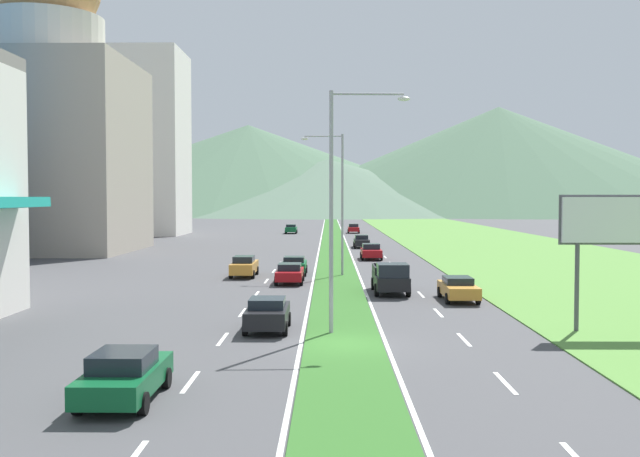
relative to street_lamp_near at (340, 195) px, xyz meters
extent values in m
plane|color=#424244|center=(0.13, -2.44, -6.11)|extent=(600.00, 600.00, 0.00)
cube|color=#2D6023|center=(0.13, 57.56, -6.08)|extent=(3.20, 240.00, 0.06)
cube|color=#518438|center=(20.73, 57.56, -6.08)|extent=(24.00, 240.00, 0.06)
cube|color=silver|center=(-4.97, -8.34, -6.10)|extent=(0.16, 2.80, 0.01)
cube|color=silver|center=(-4.97, -1.28, -6.10)|extent=(0.16, 2.80, 0.01)
cube|color=silver|center=(-4.97, 5.77, -6.10)|extent=(0.16, 2.80, 0.01)
cube|color=silver|center=(-4.97, 12.82, -6.10)|extent=(0.16, 2.80, 0.01)
cube|color=silver|center=(-4.97, 19.87, -6.10)|extent=(0.16, 2.80, 0.01)
cube|color=silver|center=(-4.97, 26.92, -6.10)|extent=(0.16, 2.80, 0.01)
cube|color=silver|center=(-4.97, 33.98, -6.10)|extent=(0.16, 2.80, 0.01)
cube|color=silver|center=(-4.97, 41.03, -6.10)|extent=(0.16, 2.80, 0.01)
cube|color=silver|center=(5.23, -8.34, -6.10)|extent=(0.16, 2.80, 0.01)
cube|color=silver|center=(5.23, -1.28, -6.10)|extent=(0.16, 2.80, 0.01)
cube|color=silver|center=(5.23, 5.77, -6.10)|extent=(0.16, 2.80, 0.01)
cube|color=silver|center=(5.23, 12.82, -6.10)|extent=(0.16, 2.80, 0.01)
cube|color=silver|center=(5.23, 19.87, -6.10)|extent=(0.16, 2.80, 0.01)
cube|color=silver|center=(5.23, 26.92, -6.10)|extent=(0.16, 2.80, 0.01)
cube|color=silver|center=(5.23, 33.98, -6.10)|extent=(0.16, 2.80, 0.01)
cube|color=silver|center=(5.23, 41.03, -6.10)|extent=(0.16, 2.80, 0.01)
cube|color=silver|center=(-1.62, 57.56, -6.10)|extent=(0.16, 240.00, 0.01)
cube|color=silver|center=(1.88, 57.56, -6.10)|extent=(0.16, 240.00, 0.01)
cube|color=#9E9384|center=(-31.73, 48.30, 4.46)|extent=(18.73, 18.73, 21.13)
cylinder|color=beige|center=(-31.73, 48.30, 17.40)|extent=(12.50, 12.50, 4.76)
cube|color=silver|center=(-30.68, 85.18, 8.74)|extent=(13.25, 13.25, 29.69)
cone|color=#47664C|center=(-35.55, 280.97, 12.76)|extent=(208.40, 208.40, 37.73)
cone|color=#516B56|center=(-0.84, 244.42, 4.29)|extent=(156.47, 156.47, 20.80)
cone|color=#47664C|center=(71.24, 273.06, 16.09)|extent=(211.69, 211.69, 44.40)
cylinder|color=#99999E|center=(-0.37, -0.02, -0.78)|extent=(0.18, 0.18, 10.65)
cylinder|color=#99999E|center=(1.22, 0.05, 4.39)|extent=(3.17, 0.24, 0.10)
ellipsoid|color=silver|center=(2.80, 0.12, 4.19)|extent=(0.56, 0.28, 0.20)
cylinder|color=#99999E|center=(0.57, 23.56, -0.68)|extent=(0.18, 0.18, 10.85)
cylinder|color=#99999E|center=(-0.88, 23.59, 4.60)|extent=(2.90, 0.18, 0.10)
ellipsoid|color=silver|center=(-2.33, 23.63, 4.40)|extent=(0.56, 0.28, 0.20)
cylinder|color=#4C4C51|center=(10.57, 0.52, -4.11)|extent=(0.20, 0.20, 4.01)
cube|color=silver|center=(12.28, 0.42, -1.09)|extent=(4.90, 0.16, 2.02)
cube|color=#4C4C51|center=(12.28, 0.54, -1.09)|extent=(5.10, 0.08, 2.22)
cube|color=black|center=(-3.23, 0.73, -5.42)|extent=(1.81, 4.05, 0.74)
cube|color=black|center=(-3.23, 0.57, -4.83)|extent=(1.55, 1.78, 0.43)
cylinder|color=black|center=(-4.10, 1.98, -5.79)|extent=(0.22, 0.64, 0.64)
cylinder|color=black|center=(-2.36, 1.98, -5.79)|extent=(0.22, 0.64, 0.64)
cylinder|color=black|center=(-4.10, -0.53, -5.79)|extent=(0.22, 0.64, 0.64)
cylinder|color=black|center=(-2.36, -0.53, -5.79)|extent=(0.22, 0.64, 0.64)
cube|color=#0C5128|center=(-6.49, -10.47, -5.45)|extent=(1.89, 4.52, 0.67)
cube|color=black|center=(-6.49, -10.65, -4.86)|extent=(1.63, 1.99, 0.52)
cylinder|color=black|center=(-7.40, -9.07, -5.79)|extent=(0.22, 0.64, 0.64)
cylinder|color=black|center=(-5.58, -9.07, -5.79)|extent=(0.22, 0.64, 0.64)
cylinder|color=black|center=(-7.40, -11.87, -5.79)|extent=(0.22, 0.64, 0.64)
cylinder|color=black|center=(-5.58, -11.87, -5.79)|extent=(0.22, 0.64, 0.64)
cube|color=maroon|center=(-3.21, 18.69, -5.48)|extent=(1.80, 4.52, 0.62)
cube|color=black|center=(-3.21, 18.51, -4.93)|extent=(1.55, 1.99, 0.46)
cylinder|color=black|center=(-4.07, 20.09, -5.79)|extent=(0.22, 0.64, 0.64)
cylinder|color=black|center=(-2.34, 20.09, -5.79)|extent=(0.22, 0.64, 0.64)
cylinder|color=black|center=(-4.07, 17.29, -5.79)|extent=(0.22, 0.64, 0.64)
cylinder|color=black|center=(-2.34, 17.29, -5.79)|extent=(0.22, 0.64, 0.64)
cube|color=#C6842D|center=(-6.90, 22.83, -5.40)|extent=(1.71, 4.72, 0.78)
cube|color=black|center=(-6.90, 22.64, -4.76)|extent=(1.47, 2.08, 0.49)
cylinder|color=black|center=(-7.72, 24.29, -5.79)|extent=(0.22, 0.64, 0.64)
cylinder|color=black|center=(-6.08, 24.29, -5.79)|extent=(0.22, 0.64, 0.64)
cylinder|color=black|center=(-7.72, 21.37, -5.79)|extent=(0.22, 0.64, 0.64)
cylinder|color=black|center=(-6.08, 21.37, -5.79)|extent=(0.22, 0.64, 0.64)
cube|color=#0C5128|center=(-3.17, 24.31, -5.45)|extent=(1.82, 4.24, 0.67)
cube|color=black|center=(-3.17, 24.14, -4.90)|extent=(1.57, 1.86, 0.44)
cylinder|color=black|center=(-4.04, 25.62, -5.79)|extent=(0.22, 0.64, 0.64)
cylinder|color=black|center=(-2.29, 25.62, -5.79)|extent=(0.22, 0.64, 0.64)
cylinder|color=black|center=(-4.04, 22.99, -5.79)|extent=(0.22, 0.64, 0.64)
cylinder|color=black|center=(-2.29, 22.99, -5.79)|extent=(0.22, 0.64, 0.64)
cube|color=#C6842D|center=(7.07, 10.23, -5.46)|extent=(1.79, 4.56, 0.65)
cube|color=black|center=(7.07, 10.41, -4.93)|extent=(1.54, 2.01, 0.40)
cylinder|color=black|center=(7.93, 8.82, -5.79)|extent=(0.22, 0.64, 0.64)
cylinder|color=black|center=(6.21, 8.82, -5.79)|extent=(0.22, 0.64, 0.64)
cylinder|color=black|center=(7.93, 11.64, -5.79)|extent=(0.22, 0.64, 0.64)
cylinder|color=black|center=(6.21, 11.64, -5.79)|extent=(0.22, 0.64, 0.64)
cube|color=maroon|center=(3.74, 90.26, -5.43)|extent=(1.85, 4.09, 0.72)
cube|color=black|center=(3.74, 90.42, -4.80)|extent=(1.59, 1.80, 0.54)
cylinder|color=black|center=(4.63, 88.99, -5.79)|extent=(0.22, 0.64, 0.64)
cylinder|color=black|center=(2.85, 88.99, -5.79)|extent=(0.22, 0.64, 0.64)
cylinder|color=black|center=(4.63, 91.53, -5.79)|extent=(0.22, 0.64, 0.64)
cylinder|color=black|center=(2.85, 91.53, -5.79)|extent=(0.22, 0.64, 0.64)
cube|color=maroon|center=(3.66, 38.19, -5.45)|extent=(1.90, 4.18, 0.68)
cube|color=black|center=(3.66, 38.36, -4.85)|extent=(1.63, 1.84, 0.53)
cylinder|color=black|center=(4.57, 36.89, -5.79)|extent=(0.22, 0.64, 0.64)
cylinder|color=black|center=(2.75, 36.89, -5.79)|extent=(0.22, 0.64, 0.64)
cylinder|color=black|center=(4.57, 39.49, -5.79)|extent=(0.22, 0.64, 0.64)
cylinder|color=black|center=(2.75, 39.49, -5.79)|extent=(0.22, 0.64, 0.64)
cube|color=black|center=(3.47, 54.68, -5.44)|extent=(1.76, 4.67, 0.70)
cube|color=black|center=(3.47, 54.87, -4.83)|extent=(1.52, 2.05, 0.51)
cylinder|color=black|center=(4.32, 53.24, -5.79)|extent=(0.22, 0.64, 0.64)
cylinder|color=black|center=(2.62, 53.24, -5.79)|extent=(0.22, 0.64, 0.64)
cylinder|color=black|center=(4.32, 56.13, -5.79)|extent=(0.22, 0.64, 0.64)
cylinder|color=black|center=(2.62, 56.13, -5.79)|extent=(0.22, 0.64, 0.64)
cube|color=#0C5128|center=(-6.81, 88.91, -5.40)|extent=(1.84, 4.56, 0.78)
cube|color=black|center=(-6.81, 88.73, -4.79)|extent=(1.58, 2.00, 0.44)
cylinder|color=black|center=(-7.69, 90.32, -5.79)|extent=(0.22, 0.64, 0.64)
cylinder|color=black|center=(-5.93, 90.32, -5.79)|extent=(0.22, 0.64, 0.64)
cylinder|color=black|center=(-7.69, 87.50, -5.79)|extent=(0.22, 0.64, 0.64)
cylinder|color=black|center=(-5.93, 87.50, -5.79)|extent=(0.22, 0.64, 0.64)
cube|color=black|center=(3.40, 13.56, -5.31)|extent=(2.00, 5.40, 0.80)
cube|color=black|center=(3.40, 11.96, -4.51)|extent=(1.84, 2.00, 0.80)
cube|color=black|center=(4.34, 14.66, -4.69)|extent=(0.10, 3.20, 0.44)
cube|color=black|center=(2.46, 14.66, -4.69)|extent=(0.10, 3.20, 0.44)
cube|color=black|center=(3.40, 16.21, -4.69)|extent=(1.84, 0.10, 0.44)
cylinder|color=black|center=(4.36, 11.94, -5.71)|extent=(0.26, 0.80, 0.80)
cylinder|color=black|center=(2.44, 11.94, -5.71)|extent=(0.26, 0.80, 0.80)
cylinder|color=black|center=(4.36, 15.18, -5.71)|extent=(0.26, 0.80, 0.80)
cylinder|color=black|center=(2.44, 15.18, -5.71)|extent=(0.26, 0.80, 0.80)
camera|label=1|loc=(-0.47, -31.28, -0.13)|focal=40.20mm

